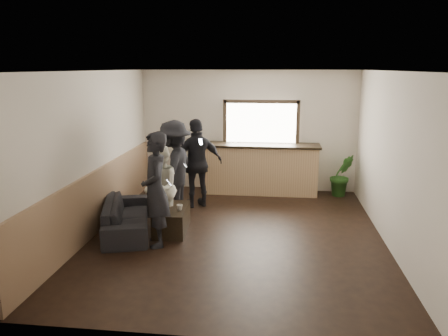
# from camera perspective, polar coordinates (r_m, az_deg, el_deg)

# --- Properties ---
(ground) EXTENTS (5.00, 6.00, 0.01)m
(ground) POSITION_cam_1_polar(r_m,az_deg,el_deg) (7.72, 1.59, -8.70)
(ground) COLOR black
(room_shell) EXTENTS (5.01, 6.01, 2.80)m
(room_shell) POSITION_cam_1_polar(r_m,az_deg,el_deg) (7.40, -4.03, 2.19)
(room_shell) COLOR silver
(room_shell) RESTS_ON ground
(bar_counter) EXTENTS (2.70, 0.68, 2.13)m
(bar_counter) POSITION_cam_1_polar(r_m,az_deg,el_deg) (10.09, 4.71, 0.31)
(bar_counter) COLOR tan
(bar_counter) RESTS_ON ground
(sofa) EXTENTS (1.26, 2.04, 0.56)m
(sofa) POSITION_cam_1_polar(r_m,az_deg,el_deg) (7.98, -12.63, -6.14)
(sofa) COLOR black
(sofa) RESTS_ON ground
(coffee_table) EXTENTS (0.60, 1.00, 0.43)m
(coffee_table) POSITION_cam_1_polar(r_m,az_deg,el_deg) (7.86, -6.84, -6.70)
(coffee_table) COLOR black
(coffee_table) RESTS_ON ground
(cup_a) EXTENTS (0.15, 0.15, 0.09)m
(cup_a) POSITION_cam_1_polar(r_m,az_deg,el_deg) (8.02, -7.46, -4.35)
(cup_a) COLOR silver
(cup_a) RESTS_ON coffee_table
(cup_b) EXTENTS (0.15, 0.15, 0.10)m
(cup_b) POSITION_cam_1_polar(r_m,az_deg,el_deg) (7.65, -5.81, -5.14)
(cup_b) COLOR silver
(cup_b) RESTS_ON coffee_table
(potted_plant) EXTENTS (0.62, 0.55, 0.96)m
(potted_plant) POSITION_cam_1_polar(r_m,az_deg,el_deg) (10.19, 15.13, -0.91)
(potted_plant) COLOR #2D6623
(potted_plant) RESTS_ON ground
(person_a) EXTENTS (0.66, 0.80, 1.87)m
(person_a) POSITION_cam_1_polar(r_m,az_deg,el_deg) (7.10, -8.94, -2.83)
(person_a) COLOR black
(person_a) RESTS_ON ground
(person_b) EXTENTS (0.76, 0.87, 1.52)m
(person_b) POSITION_cam_1_polar(r_m,az_deg,el_deg) (7.85, -8.31, -2.59)
(person_b) COLOR silver
(person_b) RESTS_ON ground
(person_c) EXTENTS (0.83, 1.29, 1.88)m
(person_c) POSITION_cam_1_polar(r_m,az_deg,el_deg) (8.47, -6.52, -0.12)
(person_c) COLOR black
(person_c) RESTS_ON ground
(person_d) EXTENTS (1.16, 0.92, 1.84)m
(person_d) POSITION_cam_1_polar(r_m,az_deg,el_deg) (9.02, -3.49, 0.62)
(person_d) COLOR black
(person_d) RESTS_ON ground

